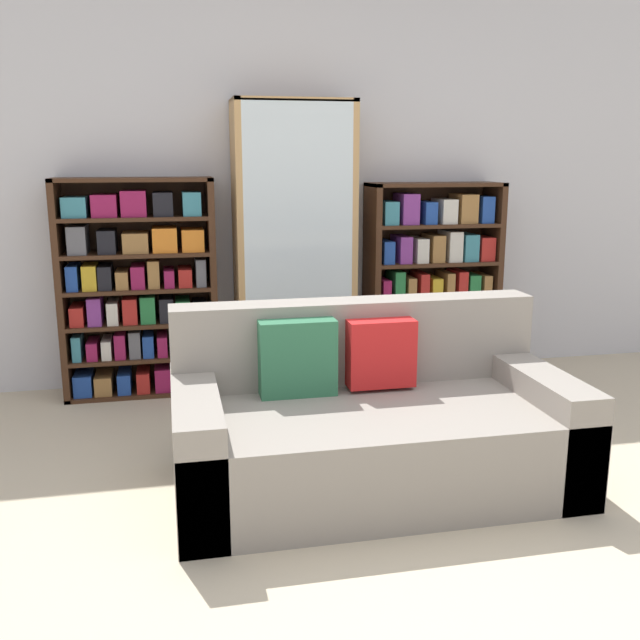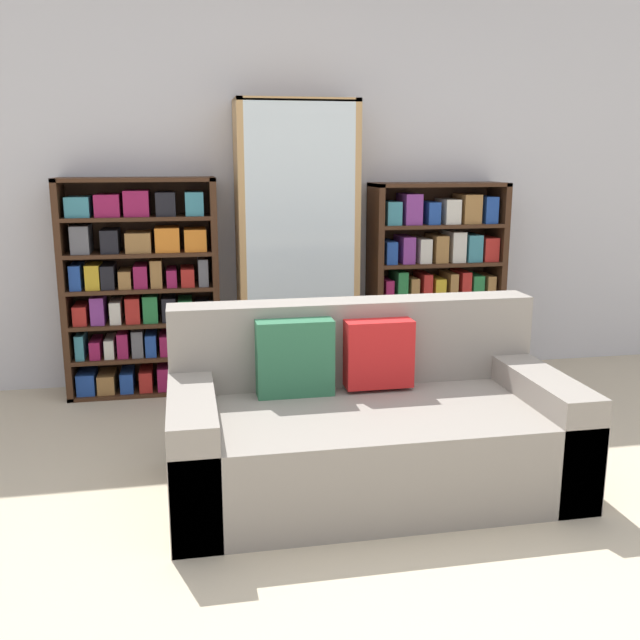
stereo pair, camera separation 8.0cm
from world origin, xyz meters
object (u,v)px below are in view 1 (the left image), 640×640
Objects in this scene: bookshelf_right at (433,282)px; display_cabinet at (294,246)px; bookshelf_left at (139,291)px; wine_bottle at (407,374)px; couch at (370,425)px.

display_cabinet is at bearing -179.02° from bookshelf_right.
bookshelf_left is 0.74× the size of display_cabinet.
bookshelf_right is 0.78m from wine_bottle.
couch is 0.97× the size of display_cabinet.
couch reaches higher than wine_bottle.
bookshelf_left is 1.97m from bookshelf_right.
display_cabinet is 1.39× the size of bookshelf_right.
bookshelf_left is (-1.07, 1.58, 0.39)m from couch.
bookshelf_left is at bearing 124.14° from couch.
wine_bottle is at bearing -16.98° from bookshelf_left.
couch is 1.69m from display_cabinet.
wine_bottle is (1.63, -0.50, -0.51)m from bookshelf_left.
display_cabinet reaches higher than couch.
bookshelf_left reaches higher than bookshelf_right.
bookshelf_right is at bearing 60.35° from couch.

